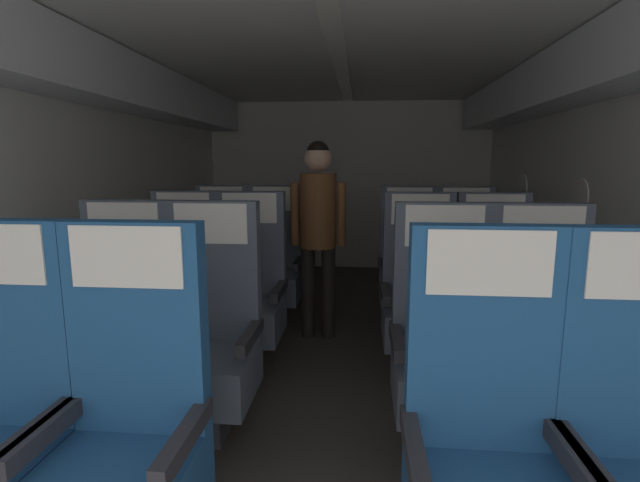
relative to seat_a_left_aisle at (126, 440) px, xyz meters
name	(u,v)px	position (x,y,z in m)	size (l,w,h in m)	color
ground	(333,368)	(0.56, 1.67, -0.50)	(3.87, 6.59, 0.02)	#3D3833
fuselage_shell	(336,128)	(0.56, 1.93, 1.12)	(3.75, 6.24, 2.21)	silver
seat_a_left_aisle	(126,440)	(0.00, 0.00, 0.00)	(0.49, 0.46, 1.19)	#38383D
seat_a_right_window	(485,458)	(1.12, 0.01, 0.00)	(0.49, 0.46, 1.19)	#38383D
seat_b_left_window	(123,337)	(-0.46, 0.84, 0.00)	(0.49, 0.46, 1.19)	#38383D
seat_b_left_aisle	(210,342)	(0.00, 0.83, 0.00)	(0.49, 0.46, 1.19)	#38383D
seat_b_right_aisle	(540,352)	(1.59, 0.84, 0.00)	(0.49, 0.46, 1.19)	#38383D
seat_b_right_window	(442,349)	(1.14, 0.84, 0.00)	(0.49, 0.46, 1.19)	#38383D
seat_c_left_window	(183,293)	(-0.47, 1.67, 0.00)	(0.49, 0.46, 1.19)	#38383D
seat_c_left_aisle	(249,295)	(-0.01, 1.65, 0.00)	(0.49, 0.46, 1.19)	#38383D
seat_c_right_aisle	(493,301)	(1.60, 1.67, 0.00)	(0.49, 0.46, 1.19)	#38383D
seat_c_right_window	(418,300)	(1.12, 1.65, 0.00)	(0.49, 0.46, 1.19)	#38383D
seat_d_left_window	(221,267)	(-0.46, 2.49, 0.00)	(0.49, 0.46, 1.19)	#38383D
seat_d_left_aisle	(274,268)	(0.00, 2.49, 0.00)	(0.49, 0.46, 1.19)	#38383D
seat_d_right_aisle	(464,272)	(1.59, 2.47, 0.00)	(0.49, 0.46, 1.19)	#38383D
seat_d_right_window	(408,271)	(1.14, 2.48, 0.00)	(0.49, 0.46, 1.19)	#38383D
flight_attendant	(318,220)	(0.41, 2.22, 0.45)	(0.43, 0.28, 1.54)	black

